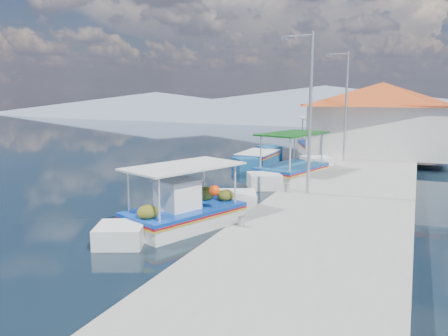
% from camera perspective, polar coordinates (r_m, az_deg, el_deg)
% --- Properties ---
extents(ground, '(160.00, 160.00, 0.00)m').
position_cam_1_polar(ground, '(17.55, -5.98, -4.83)').
color(ground, black).
rests_on(ground, ground).
extents(quay, '(5.00, 44.00, 0.50)m').
position_cam_1_polar(quay, '(21.38, 16.17, -1.86)').
color(quay, '#9A9890').
rests_on(quay, ground).
extents(bollards, '(0.20, 17.20, 0.30)m').
position_cam_1_polar(bollards, '(20.92, 10.26, -0.76)').
color(bollards, '#A5A8AD').
rests_on(bollards, quay).
extents(main_caique, '(3.58, 6.37, 2.25)m').
position_cam_1_polar(main_caique, '(14.94, -4.96, -5.67)').
color(main_caique, silver).
rests_on(main_caique, ground).
extents(caique_green_canopy, '(3.31, 6.70, 2.61)m').
position_cam_1_polar(caique_green_canopy, '(22.86, 8.49, -0.51)').
color(caique_green_canopy, silver).
rests_on(caique_green_canopy, ground).
extents(caique_blue_hull, '(1.85, 6.15, 1.09)m').
position_cam_1_polar(caique_blue_hull, '(27.83, 4.33, 1.18)').
color(caique_blue_hull, '#164F88').
rests_on(caique_blue_hull, ground).
extents(caique_far, '(4.26, 7.46, 2.81)m').
position_cam_1_polar(caique_far, '(32.17, 11.86, 2.54)').
color(caique_far, silver).
rests_on(caique_far, ground).
extents(harbor_building, '(10.49, 10.49, 4.40)m').
position_cam_1_polar(harbor_building, '(29.96, 19.09, 6.05)').
color(harbor_building, white).
rests_on(harbor_building, quay).
extents(lamp_post_near, '(1.21, 0.14, 6.00)m').
position_cam_1_polar(lamp_post_near, '(17.27, 10.46, 7.76)').
color(lamp_post_near, '#A5A8AD').
rests_on(lamp_post_near, quay).
extents(lamp_post_far, '(1.21, 0.14, 6.00)m').
position_cam_1_polar(lamp_post_far, '(26.13, 14.85, 8.17)').
color(lamp_post_far, '#A5A8AD').
rests_on(lamp_post_far, quay).
extents(mountain_ridge, '(171.40, 96.00, 5.50)m').
position_cam_1_polar(mountain_ridge, '(70.91, 21.76, 7.05)').
color(mountain_ridge, slate).
rests_on(mountain_ridge, ground).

